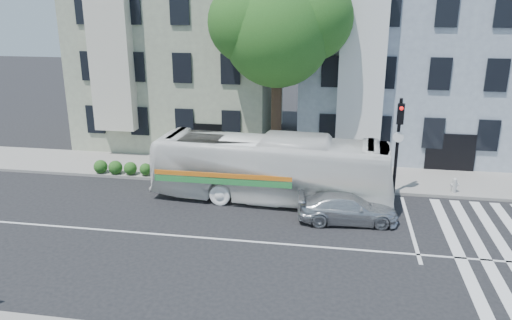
% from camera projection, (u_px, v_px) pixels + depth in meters
% --- Properties ---
extents(ground, '(120.00, 120.00, 0.00)m').
position_uv_depth(ground, '(247.00, 241.00, 19.66)').
color(ground, black).
rests_on(ground, ground).
extents(sidewalk_far, '(80.00, 4.00, 0.15)m').
position_uv_depth(sidewalk_far, '(274.00, 173.00, 27.15)').
color(sidewalk_far, gray).
rests_on(sidewalk_far, ground).
extents(building_left, '(12.00, 10.00, 11.00)m').
position_uv_depth(building_left, '(185.00, 56.00, 33.17)').
color(building_left, gray).
rests_on(building_left, ground).
extents(building_right, '(12.00, 10.00, 11.00)m').
position_uv_depth(building_right, '(402.00, 60.00, 30.94)').
color(building_right, gray).
rests_on(building_right, ground).
extents(street_tree, '(7.30, 5.90, 11.10)m').
position_uv_depth(street_tree, '(279.00, 25.00, 25.45)').
color(street_tree, '#2D2116').
rests_on(street_tree, ground).
extents(bus, '(3.22, 11.36, 3.13)m').
position_uv_depth(bus, '(271.00, 168.00, 23.32)').
color(bus, white).
rests_on(bus, ground).
extents(sedan, '(2.12, 4.40, 1.23)m').
position_uv_depth(sedan, '(348.00, 208.00, 21.24)').
color(sedan, silver).
rests_on(sedan, ground).
extents(hedge, '(8.53, 1.27, 0.70)m').
position_uv_depth(hedge, '(176.00, 171.00, 26.22)').
color(hedge, '#255B1D').
rests_on(hedge, sidewalk_far).
extents(traffic_signal, '(0.50, 0.55, 4.77)m').
position_uv_depth(traffic_signal, '(398.00, 134.00, 23.32)').
color(traffic_signal, black).
rests_on(traffic_signal, ground).
extents(fire_hydrant, '(0.43, 0.26, 0.74)m').
position_uv_depth(fire_hydrant, '(454.00, 185.00, 24.17)').
color(fire_hydrant, '#B4B3AF').
rests_on(fire_hydrant, sidewalk_far).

